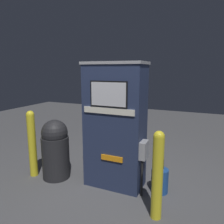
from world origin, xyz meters
The scene contains 6 objects.
ground_plane centered at (0.00, 0.00, 0.00)m, with size 14.00×14.00×0.00m, color #4C4C4F.
gas_pump centered at (0.00, 0.23, 0.95)m, with size 0.98×0.49×1.90m.
safety_bollard centered at (0.78, -0.31, 0.58)m, with size 0.13×0.13×1.10m.
trash_bin centered at (-0.99, 0.04, 0.50)m, with size 0.45×0.45×0.99m.
safety_bollard_far centered at (-1.38, -0.07, 0.59)m, with size 0.13×0.13×1.13m.
squeegee_bucket centered at (0.69, 0.28, 0.18)m, with size 0.25×0.25×0.79m.
Camera 1 is at (1.26, -2.70, 1.78)m, focal length 35.00 mm.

